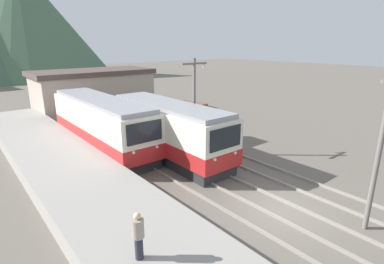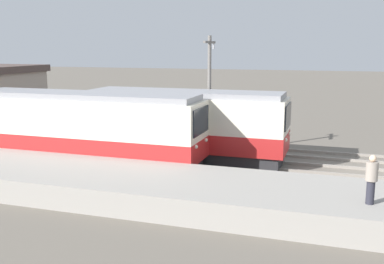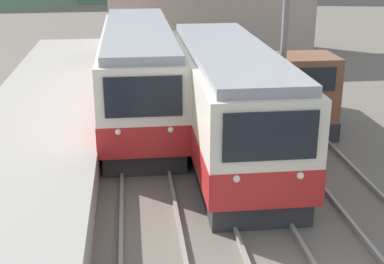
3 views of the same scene
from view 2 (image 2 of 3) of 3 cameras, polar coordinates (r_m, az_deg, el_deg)
ground_plane at (r=22.57m, az=21.28°, el=-5.14°), size 200.00×200.00×0.00m
platform_left at (r=16.47m, az=22.48°, el=-9.26°), size 4.50×54.00×0.96m
track_left at (r=20.06m, az=21.66°, el=-6.90°), size 1.54×60.00×0.14m
track_center at (r=22.75m, az=21.26°, el=-4.83°), size 1.54×60.00×0.14m
track_right at (r=25.65m, az=20.93°, el=-3.10°), size 1.54×60.00×0.14m
commuter_train_left at (r=22.90m, az=-13.47°, el=-0.05°), size 2.84×12.18×3.71m
commuter_train_center at (r=23.58m, az=-0.88°, el=0.51°), size 2.84×10.70×3.67m
shunting_locomotive at (r=27.58m, az=-5.27°, el=0.90°), size 2.40×5.93×3.00m
catenary_mast_mid at (r=24.49m, az=2.21°, el=5.27°), size 2.00×0.20×6.50m
person_on_platform at (r=15.32m, az=21.83°, el=-5.40°), size 0.38×0.38×1.60m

